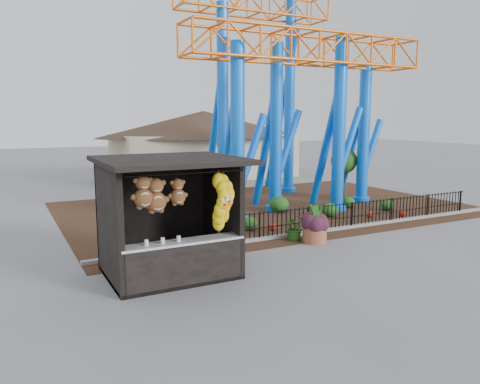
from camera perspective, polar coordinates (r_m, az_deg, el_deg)
name	(u,v)px	position (r m, az deg, el deg)	size (l,w,h in m)	color
ground	(288,270)	(13.05, 5.92, -9.41)	(120.00, 120.00, 0.00)	slate
mulch_bed	(266,208)	(21.68, 3.19, -1.91)	(18.00, 12.00, 0.02)	#331E11
curb	(335,229)	(17.65, 11.48, -4.44)	(18.00, 0.18, 0.12)	gray
prize_booth	(172,220)	(12.14, -8.30, -3.34)	(3.50, 3.40, 3.12)	black
picket_fence	(354,215)	(18.12, 13.75, -2.74)	(12.20, 0.06, 1.00)	black
roller_coaster	(286,66)	(22.19, 5.60, 15.01)	(11.00, 6.37, 10.82)	blue
terracotta_planter	(315,234)	(15.85, 9.07, -5.09)	(0.80, 0.80, 0.56)	#975437
planter_foliage	(315,216)	(15.71, 9.13, -2.96)	(0.70, 0.70, 0.64)	#351522
potted_plant	(295,227)	(15.96, 6.72, -4.30)	(0.81, 0.71, 0.90)	#214E17
landscaping	(314,208)	(20.30, 9.00, -1.92)	(7.89, 3.79, 0.69)	#1E4C16
pavilion	(204,133)	(32.94, -4.45, 7.17)	(15.00, 15.00, 4.80)	#BFAD8C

